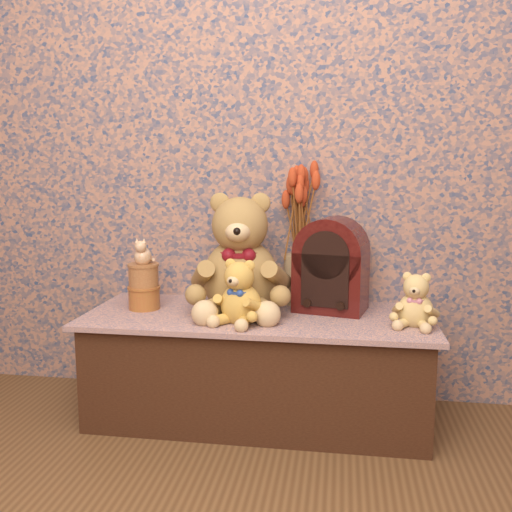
{
  "coord_description": "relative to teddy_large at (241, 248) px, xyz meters",
  "views": [
    {
      "loc": [
        0.32,
        -0.89,
        1.0
      ],
      "look_at": [
        0.0,
        1.18,
        0.67
      ],
      "focal_mm": 39.18,
      "sensor_mm": 36.0,
      "label": 1
    }
  ],
  "objects": [
    {
      "name": "display_shelf",
      "position": [
        0.08,
        -0.05,
        -0.47
      ],
      "size": [
        1.36,
        0.57,
        0.43
      ],
      "primitive_type": "cube",
      "color": "navy",
      "rests_on": "ground"
    },
    {
      "name": "teddy_large",
      "position": [
        0.0,
        0.0,
        0.0
      ],
      "size": [
        0.45,
        0.52,
        0.51
      ],
      "primitive_type": null,
      "rotation": [
        0.0,
        0.0,
        0.09
      ],
      "color": "olive",
      "rests_on": "display_shelf"
    },
    {
      "name": "teddy_medium",
      "position": [
        0.03,
        -0.17,
        -0.13
      ],
      "size": [
        0.27,
        0.29,
        0.26
      ],
      "primitive_type": null,
      "rotation": [
        0.0,
        0.0,
        -0.32
      ],
      "color": "#B88A33",
      "rests_on": "display_shelf"
    },
    {
      "name": "teddy_small",
      "position": [
        0.67,
        -0.12,
        -0.15
      ],
      "size": [
        0.21,
        0.24,
        0.21
      ],
      "primitive_type": null,
      "rotation": [
        0.0,
        0.0,
        -0.25
      ],
      "color": "#E2C36B",
      "rests_on": "display_shelf"
    },
    {
      "name": "cathedral_radio",
      "position": [
        0.36,
        0.06,
        -0.07
      ],
      "size": [
        0.31,
        0.25,
        0.38
      ],
      "primitive_type": null,
      "rotation": [
        0.0,
        0.0,
        -0.22
      ],
      "color": "#3B0C0A",
      "rests_on": "display_shelf"
    },
    {
      "name": "ceramic_vase",
      "position": [
        0.22,
        0.15,
        -0.15
      ],
      "size": [
        0.14,
        0.14,
        0.21
      ],
      "primitive_type": "cylinder",
      "rotation": [
        0.0,
        0.0,
        -0.15
      ],
      "color": "tan",
      "rests_on": "display_shelf"
    },
    {
      "name": "dried_stalks",
      "position": [
        0.22,
        0.15,
        0.16
      ],
      "size": [
        0.25,
        0.25,
        0.42
      ],
      "primitive_type": null,
      "rotation": [
        0.0,
        0.0,
        -0.17
      ],
      "color": "#BB3D1D",
      "rests_on": "ceramic_vase"
    },
    {
      "name": "biscuit_tin_lower",
      "position": [
        -0.4,
        -0.04,
        -0.21
      ],
      "size": [
        0.16,
        0.16,
        0.09
      ],
      "primitive_type": "cylinder",
      "rotation": [
        0.0,
        0.0,
        -0.27
      ],
      "color": "#B08C33",
      "rests_on": "display_shelf"
    },
    {
      "name": "biscuit_tin_upper",
      "position": [
        -0.4,
        -0.04,
        -0.12
      ],
      "size": [
        0.13,
        0.13,
        0.09
      ],
      "primitive_type": "cylinder",
      "rotation": [
        0.0,
        0.0,
        0.09
      ],
      "color": "tan",
      "rests_on": "biscuit_tin_lower"
    },
    {
      "name": "cat_figurine",
      "position": [
        -0.4,
        -0.04,
        -0.01
      ],
      "size": [
        0.09,
        0.1,
        0.11
      ],
      "primitive_type": null,
      "rotation": [
        0.0,
        0.0,
        0.06
      ],
      "color": "silver",
      "rests_on": "biscuit_tin_upper"
    }
  ]
}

